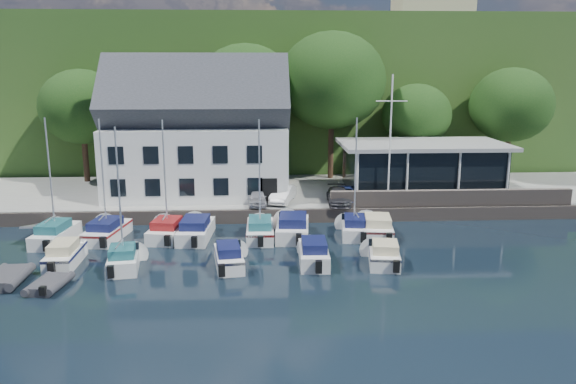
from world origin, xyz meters
name	(u,v)px	position (x,y,z in m)	size (l,w,h in m)	color
ground	(301,279)	(0.00, 0.00, 0.00)	(180.00, 180.00, 0.00)	black
quay	(285,196)	(0.00, 17.50, 0.50)	(60.00, 13.00, 1.00)	#9C9C96
quay_face	(290,216)	(0.00, 11.00, 0.50)	(60.00, 0.30, 1.00)	#71635A
hillside	(272,86)	(0.00, 62.00, 8.00)	(160.00, 75.00, 16.00)	#2F5A22
field_patch	(318,35)	(8.00, 70.00, 16.15)	(50.00, 30.00, 0.30)	#576030
harbor_building	(198,140)	(-7.00, 16.50, 5.35)	(14.40, 8.20, 8.70)	white
club_pavilion	(422,168)	(11.00, 16.00, 3.05)	(13.20, 7.20, 4.10)	black
seawall	(452,198)	(12.00, 11.40, 1.60)	(18.00, 0.50, 1.20)	#71635A
gangway	(48,234)	(-16.50, 9.00, 0.00)	(1.20, 6.00, 1.40)	silver
car_silver	(258,198)	(-2.32, 12.43, 1.56)	(1.33, 3.31, 1.13)	silver
car_white	(283,194)	(-0.39, 13.21, 1.63)	(1.32, 3.80, 1.25)	silver
car_dgrey	(339,196)	(3.75, 12.44, 1.59)	(1.65, 4.06, 1.18)	#303036
car_blue	(345,194)	(4.33, 13.13, 1.61)	(1.41, 3.56, 1.22)	#2F4391
flagpole	(390,140)	(7.48, 12.42, 5.77)	(2.29, 0.20, 9.54)	white
tree_0	(83,126)	(-17.60, 22.00, 5.95)	(7.24, 7.24, 9.89)	#133810
tree_1	(145,124)	(-12.18, 21.75, 6.08)	(7.44, 7.44, 10.16)	#133810
tree_2	(246,113)	(-3.28, 21.80, 7.03)	(8.83, 8.83, 12.06)	#133810
tree_3	(332,106)	(4.41, 22.54, 7.58)	(9.63, 9.63, 13.17)	#133810
tree_4	(416,131)	(12.10, 22.16, 5.29)	(6.28, 6.28, 8.59)	#133810
tree_5	(510,124)	(20.40, 21.26, 6.00)	(7.32, 7.32, 10.01)	#133810
boat_r1_0	(50,177)	(-15.34, 7.17, 4.32)	(1.86, 6.19, 8.65)	white
boat_r1_1	(103,175)	(-12.20, 7.65, 4.28)	(2.04, 6.16, 8.55)	white
boat_r1_2	(165,175)	(-8.25, 7.57, 4.27)	(2.02, 5.51, 8.54)	white
boat_r1_3	(196,228)	(-6.39, 7.58, 0.72)	(2.10, 6.56, 1.44)	white
boat_r1_4	(259,175)	(-2.16, 7.39, 4.26)	(1.90, 6.19, 8.52)	white
boat_r1_5	(293,225)	(0.01, 7.59, 0.77)	(2.27, 6.54, 1.54)	white
boat_r1_6	(355,174)	(4.12, 7.60, 4.23)	(1.72, 5.41, 8.46)	white
boat_r1_7	(377,225)	(5.63, 7.47, 0.72)	(2.11, 6.02, 1.43)	white
boat_r2_0	(65,253)	(-13.31, 2.89, 0.71)	(1.66, 5.43, 1.43)	white
boat_r2_1	(119,196)	(-9.82, 2.01, 4.19)	(1.74, 4.73, 8.39)	white
boat_r2_2	(229,255)	(-3.96, 2.15, 0.68)	(1.59, 5.31, 1.36)	white
boat_r2_3	(314,251)	(0.91, 2.45, 0.72)	(1.78, 5.59, 1.44)	white
boat_r2_4	(384,253)	(4.92, 2.01, 0.68)	(1.83, 4.68, 1.37)	white
dinghy_0	(7,276)	(-15.46, 0.20, 0.38)	(1.98, 3.30, 0.77)	#36363C
dinghy_1	(49,283)	(-12.98, -0.69, 0.32)	(1.62, 2.71, 0.63)	#36363C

